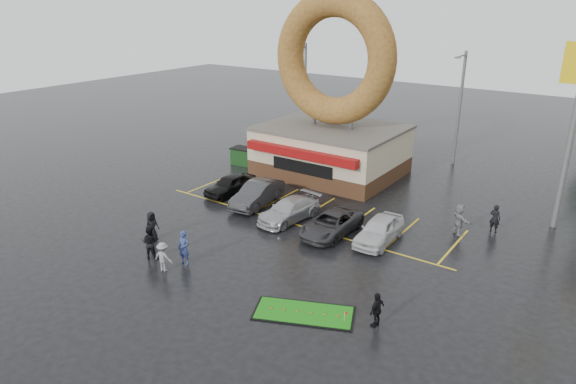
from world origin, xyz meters
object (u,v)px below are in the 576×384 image
Objects in this scene: person_blue at (184,248)px; car_dgrey at (257,194)px; car_white at (379,230)px; putting_green at (304,313)px; car_silver at (289,210)px; streetlight_mid at (459,106)px; car_black at (230,185)px; car_grey at (331,224)px; donut_shop at (332,116)px; streetlight_left at (305,90)px; person_cameraman at (377,310)px; dumpster at (243,156)px.

car_dgrey is at bearing 95.93° from person_blue.
car_white is 8.29m from putting_green.
car_silver is at bearing 74.14° from person_blue.
car_black is (-10.35, -15.84, -4.10)m from streetlight_mid.
car_black is 9.16m from car_grey.
streetlight_mid is at bearing 86.23° from car_grey.
putting_green is at bearing -44.55° from car_silver.
streetlight_mid is 25.53m from putting_green.
donut_shop is 1.50× the size of streetlight_mid.
car_silver is 2.49× the size of person_blue.
streetlight_left reaches higher than car_grey.
car_dgrey is at bearing 171.57° from car_silver.
car_silver is (-4.45, -17.20, -4.12)m from streetlight_mid.
person_blue is 1.17× the size of person_cameraman.
streetlight_left reaches higher than person_cameraman.
person_cameraman is at bearing -50.89° from streetlight_left.
car_grey is 8.25m from putting_green.
car_white is 0.89× the size of putting_green.
car_black is 2.23× the size of dumpster.
dumpster is (-18.73, 14.00, -0.13)m from person_cameraman.
car_dgrey reaches higher than dumpster.
donut_shop is 19.72m from putting_green.
donut_shop is 3.36× the size of car_black.
donut_shop is 2.92× the size of car_grey.
car_white is at bearing -29.12° from dumpster.
person_blue is at bearing -119.55° from car_grey.
donut_shop is 9.87m from streetlight_left.
car_dgrey is 0.98× the size of putting_green.
streetlight_mid is 1.95× the size of car_grey.
person_cameraman is (10.36, 0.78, -0.13)m from person_blue.
car_grey is at bearing -168.70° from car_white.
car_grey is (9.02, -1.58, -0.04)m from car_black.
donut_shop reaches higher than person_blue.
person_cameraman is at bearing -29.87° from car_silver.
streetlight_left reaches higher than person_blue.
donut_shop is 1.50× the size of streetlight_left.
car_black reaches higher than car_silver.
car_dgrey is 3.25m from car_silver.
car_white is at bearing 41.98° from person_blue.
streetlight_left is 4.93× the size of person_blue.
car_dgrey reaches higher than car_white.
car_silver is at bearing -178.06° from car_white.
person_cameraman is (11.73, -16.09, -3.69)m from donut_shop.
person_blue is at bearing -91.96° from car_silver.
putting_green is at bearing -62.73° from person_cameraman.
person_blue is at bearing -85.34° from donut_shop.
person_blue is 1.01× the size of dumpster.
car_white is (11.71, -0.93, 0.03)m from car_black.
car_white is at bearing -85.37° from streetlight_mid.
car_grey reaches higher than putting_green.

